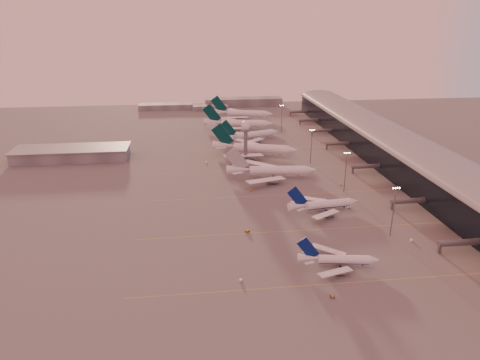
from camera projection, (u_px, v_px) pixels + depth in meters
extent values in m
plane|color=#605E5E|center=(269.00, 242.00, 195.21)|extent=(700.00, 700.00, 0.00)
cube|color=gold|center=(361.00, 282.00, 166.01)|extent=(180.00, 0.25, 0.02)
cube|color=gold|center=(326.00, 229.00, 207.83)|extent=(180.00, 0.25, 0.02)
cube|color=gold|center=(302.00, 194.00, 249.64)|extent=(180.00, 0.25, 0.02)
cube|color=gold|center=(286.00, 169.00, 291.46)|extent=(180.00, 0.25, 0.02)
cube|color=gold|center=(272.00, 148.00, 337.93)|extent=(180.00, 0.25, 0.02)
cube|color=black|center=(390.00, 148.00, 306.24)|extent=(36.00, 360.00, 18.00)
cylinder|color=slate|center=(391.00, 136.00, 303.07)|extent=(10.08, 360.00, 10.08)
cube|color=slate|center=(391.00, 136.00, 303.00)|extent=(40.00, 362.00, 0.80)
cylinder|color=slate|center=(462.00, 243.00, 185.99)|extent=(22.00, 2.80, 2.80)
cube|color=slate|center=(440.00, 249.00, 185.70)|extent=(1.20, 1.20, 4.40)
cylinder|color=slate|center=(410.00, 201.00, 228.74)|extent=(22.00, 2.80, 2.80)
cube|color=slate|center=(392.00, 206.00, 228.44)|extent=(1.20, 1.20, 4.40)
cylinder|color=slate|center=(368.00, 166.00, 282.64)|extent=(22.00, 2.80, 2.80)
cube|color=slate|center=(353.00, 170.00, 282.34)|extent=(1.20, 1.20, 4.40)
cylinder|color=slate|center=(339.00, 143.00, 334.68)|extent=(22.00, 2.80, 2.80)
cube|color=slate|center=(327.00, 147.00, 334.38)|extent=(1.20, 1.20, 4.40)
cylinder|color=slate|center=(323.00, 130.00, 373.71)|extent=(22.00, 2.80, 2.80)
cube|color=slate|center=(312.00, 133.00, 373.41)|extent=(1.20, 1.20, 4.40)
cylinder|color=slate|center=(310.00, 120.00, 412.74)|extent=(22.00, 2.80, 2.80)
cube|color=slate|center=(300.00, 123.00, 412.44)|extent=(1.20, 1.20, 4.40)
cylinder|color=slate|center=(300.00, 112.00, 449.91)|extent=(22.00, 2.80, 2.80)
cube|color=slate|center=(291.00, 114.00, 449.61)|extent=(1.20, 1.20, 4.40)
cube|color=slate|center=(72.00, 154.00, 310.58)|extent=(80.00, 25.00, 8.00)
cube|color=slate|center=(71.00, 148.00, 309.10)|extent=(82.00, 27.00, 0.60)
cylinder|color=slate|center=(246.00, 146.00, 303.40)|extent=(2.60, 2.60, 22.00)
cylinder|color=slate|center=(246.00, 131.00, 299.35)|extent=(5.20, 5.20, 1.20)
sphere|color=white|center=(246.00, 125.00, 297.97)|extent=(6.40, 6.40, 6.40)
cylinder|color=slate|center=(246.00, 120.00, 296.67)|extent=(0.16, 0.16, 2.00)
cylinder|color=slate|center=(393.00, 211.00, 197.24)|extent=(0.56, 0.56, 25.00)
cube|color=slate|center=(397.00, 187.00, 193.01)|extent=(3.60, 0.25, 0.25)
sphere|color=#FFEABF|center=(393.00, 188.00, 192.99)|extent=(0.56, 0.56, 0.56)
sphere|color=#FFEABF|center=(395.00, 188.00, 193.10)|extent=(0.56, 0.56, 0.56)
sphere|color=#FFEABF|center=(398.00, 188.00, 193.21)|extent=(0.56, 0.56, 0.56)
sphere|color=#FFEABF|center=(400.00, 188.00, 193.32)|extent=(0.56, 0.56, 0.56)
cylinder|color=slate|center=(346.00, 172.00, 248.02)|extent=(0.56, 0.56, 25.00)
cube|color=slate|center=(347.00, 152.00, 243.79)|extent=(3.60, 0.25, 0.25)
sphere|color=#FFEABF|center=(345.00, 153.00, 243.76)|extent=(0.56, 0.56, 0.56)
sphere|color=#FFEABF|center=(346.00, 153.00, 243.88)|extent=(0.56, 0.56, 0.56)
sphere|color=#FFEABF|center=(348.00, 153.00, 243.99)|extent=(0.56, 0.56, 0.56)
sphere|color=#FFEABF|center=(350.00, 153.00, 244.10)|extent=(0.56, 0.56, 0.56)
cylinder|color=slate|center=(311.00, 146.00, 298.57)|extent=(0.56, 0.56, 25.00)
cube|color=slate|center=(312.00, 129.00, 294.35)|extent=(3.60, 0.25, 0.25)
sphere|color=#FFEABF|center=(310.00, 130.00, 294.32)|extent=(0.56, 0.56, 0.56)
sphere|color=#FFEABF|center=(312.00, 130.00, 294.43)|extent=(0.56, 0.56, 0.56)
sphere|color=#FFEABF|center=(313.00, 130.00, 294.54)|extent=(0.56, 0.56, 0.56)
sphere|color=#FFEABF|center=(314.00, 130.00, 294.65)|extent=(0.56, 0.56, 0.56)
cylinder|color=slate|center=(282.00, 118.00, 381.99)|extent=(0.56, 0.56, 25.00)
cube|color=slate|center=(282.00, 105.00, 377.76)|extent=(3.60, 0.25, 0.25)
sphere|color=#FFEABF|center=(280.00, 106.00, 377.73)|extent=(0.56, 0.56, 0.56)
sphere|color=#FFEABF|center=(281.00, 106.00, 377.84)|extent=(0.56, 0.56, 0.56)
sphere|color=#FFEABF|center=(283.00, 106.00, 377.96)|extent=(0.56, 0.56, 0.56)
sphere|color=#FFEABF|center=(284.00, 106.00, 378.07)|extent=(0.56, 0.56, 0.56)
cube|color=slate|center=(166.00, 106.00, 484.86)|extent=(60.00, 18.00, 6.00)
cube|color=slate|center=(243.00, 102.00, 503.61)|extent=(90.00, 20.00, 9.00)
cube|color=slate|center=(210.00, 108.00, 481.29)|extent=(40.00, 15.00, 5.00)
cylinder|color=white|center=(344.00, 260.00, 175.34)|extent=(20.90, 6.65, 3.51)
cylinder|color=navy|center=(344.00, 262.00, 175.62)|extent=(20.34, 5.62, 2.53)
cone|color=white|center=(374.00, 261.00, 174.92)|extent=(4.48, 4.08, 3.51)
cone|color=white|center=(308.00, 259.00, 175.68)|extent=(9.08, 4.80, 3.51)
cube|color=white|center=(335.00, 273.00, 167.66)|extent=(15.21, 8.14, 1.10)
cylinder|color=gray|center=(340.00, 274.00, 170.04)|extent=(4.29, 2.87, 2.28)
cube|color=gray|center=(340.00, 272.00, 169.69)|extent=(0.31, 0.27, 1.40)
cube|color=white|center=(328.00, 251.00, 183.80)|extent=(13.99, 11.71, 1.10)
cylinder|color=gray|center=(335.00, 257.00, 182.37)|extent=(4.29, 2.87, 2.28)
cube|color=gray|center=(335.00, 255.00, 182.02)|extent=(0.31, 0.27, 1.40)
cube|color=navy|center=(308.00, 249.00, 174.17)|extent=(9.56, 1.81, 10.45)
cube|color=white|center=(310.00, 264.00, 171.92)|extent=(4.25, 2.60, 0.23)
cube|color=white|center=(307.00, 254.00, 179.38)|extent=(4.13, 3.51, 0.23)
cylinder|color=black|center=(363.00, 266.00, 175.92)|extent=(0.46, 0.46, 0.92)
cylinder|color=black|center=(339.00, 263.00, 178.12)|extent=(1.07, 0.61, 1.02)
cylinder|color=black|center=(340.00, 268.00, 174.33)|extent=(1.07, 0.61, 1.02)
cylinder|color=white|center=(328.00, 205.00, 226.57)|extent=(24.64, 6.77, 4.14)
cylinder|color=navy|center=(328.00, 206.00, 226.90)|extent=(24.03, 5.56, 2.98)
cone|color=white|center=(354.00, 202.00, 229.65)|extent=(5.13, 4.63, 4.14)
cone|color=white|center=(298.00, 207.00, 222.74)|extent=(10.60, 5.23, 4.14)
cube|color=white|center=(326.00, 215.00, 216.27)|extent=(16.85, 13.28, 1.30)
cylinder|color=gray|center=(329.00, 216.00, 219.76)|extent=(4.98, 3.19, 2.69)
cube|color=gray|center=(329.00, 214.00, 219.35)|extent=(0.35, 0.31, 1.66)
cube|color=white|center=(311.00, 200.00, 234.86)|extent=(17.86, 10.31, 1.30)
cylinder|color=gray|center=(317.00, 204.00, 233.96)|extent=(4.98, 3.19, 2.69)
cube|color=gray|center=(317.00, 202.00, 233.55)|extent=(0.35, 0.31, 1.66)
cube|color=navy|center=(297.00, 198.00, 220.82)|extent=(11.35, 1.62, 12.35)
cube|color=white|center=(301.00, 210.00, 218.41)|extent=(4.93, 4.01, 0.27)
cube|color=white|center=(295.00, 203.00, 227.00)|extent=(5.03, 3.25, 0.27)
cylinder|color=black|center=(344.00, 208.00, 229.53)|extent=(0.55, 0.55, 1.09)
cylinder|color=black|center=(323.00, 208.00, 229.33)|extent=(1.25, 0.67, 1.20)
cylinder|color=black|center=(326.00, 212.00, 224.95)|extent=(1.25, 0.67, 1.20)
cylinder|color=white|center=(277.00, 172.00, 273.94)|extent=(36.01, 8.99, 5.57)
cylinder|color=white|center=(277.00, 174.00, 274.38)|extent=(35.15, 7.37, 4.01)
cone|color=white|center=(310.00, 172.00, 274.38)|extent=(7.41, 6.21, 5.57)
cone|color=white|center=(238.00, 171.00, 273.18)|extent=(15.42, 6.99, 5.57)
cube|color=white|center=(266.00, 182.00, 260.24)|extent=(25.91, 15.25, 1.65)
cylinder|color=gray|center=(272.00, 183.00, 264.40)|extent=(7.22, 4.27, 3.62)
cube|color=gray|center=(272.00, 181.00, 263.95)|extent=(0.29, 0.25, 2.23)
cube|color=white|center=(262.00, 166.00, 287.98)|extent=(24.60, 19.08, 1.65)
cylinder|color=gray|center=(269.00, 171.00, 285.58)|extent=(7.22, 4.27, 3.62)
cube|color=gray|center=(269.00, 169.00, 285.13)|extent=(0.29, 0.25, 2.23)
cube|color=#A4A6AB|center=(237.00, 161.00, 270.84)|extent=(15.40, 1.81, 16.53)
cube|color=white|center=(238.00, 175.00, 266.67)|extent=(7.37, 4.83, 0.22)
cube|color=white|center=(237.00, 168.00, 279.58)|extent=(7.23, 5.81, 0.22)
cylinder|color=black|center=(298.00, 177.00, 275.42)|extent=(0.45, 0.45, 0.90)
cylinder|color=black|center=(273.00, 176.00, 276.92)|extent=(1.03, 0.54, 0.99)
cylinder|color=black|center=(273.00, 178.00, 273.22)|extent=(1.03, 0.54, 0.99)
cylinder|color=white|center=(260.00, 150.00, 318.25)|extent=(39.22, 17.92, 6.32)
cylinder|color=white|center=(260.00, 152.00, 318.75)|extent=(37.94, 16.00, 4.55)
cone|color=white|center=(291.00, 152.00, 314.12)|extent=(9.14, 8.32, 6.32)
cone|color=white|center=(224.00, 147.00, 322.88)|extent=(17.56, 11.01, 6.32)
cube|color=white|center=(243.00, 157.00, 305.21)|extent=(29.15, 11.56, 1.87)
cylinder|color=gray|center=(251.00, 159.00, 308.85)|extent=(8.47, 6.21, 4.10)
cube|color=gray|center=(251.00, 157.00, 308.33)|extent=(0.39, 0.36, 2.53)
cube|color=white|center=(251.00, 145.00, 335.48)|extent=(24.57, 24.94, 1.87)
cylinder|color=gray|center=(256.00, 150.00, 331.97)|extent=(8.47, 6.21, 4.10)
cube|color=gray|center=(256.00, 148.00, 331.44)|extent=(0.39, 0.36, 2.53)
cube|color=#023233|center=(223.00, 137.00, 320.37)|extent=(16.67, 5.64, 18.69)
cube|color=white|center=(221.00, 149.00, 315.91)|extent=(7.91, 3.91, 0.27)
cube|color=white|center=(226.00, 144.00, 329.84)|extent=(7.44, 7.29, 0.27)
cylinder|color=black|center=(280.00, 156.00, 317.00)|extent=(0.54, 0.54, 1.09)
cylinder|color=black|center=(256.00, 154.00, 322.37)|extent=(1.31, 0.88, 1.20)
cylinder|color=black|center=(255.00, 156.00, 317.97)|extent=(1.31, 0.88, 1.20)
cylinder|color=white|center=(254.00, 136.00, 359.59)|extent=(33.59, 16.30, 5.43)
cylinder|color=white|center=(254.00, 137.00, 360.02)|extent=(32.45, 14.64, 3.91)
cone|color=white|center=(275.00, 133.00, 367.89)|extent=(7.95, 7.29, 5.43)
cone|color=white|center=(229.00, 138.00, 349.48)|extent=(15.13, 9.81, 5.43)
cube|color=white|center=(254.00, 142.00, 344.60)|extent=(20.74, 21.84, 1.61)
cylinder|color=gray|center=(256.00, 143.00, 349.90)|extent=(7.32, 5.50, 3.53)
cube|color=gray|center=(256.00, 141.00, 349.45)|extent=(0.34, 0.31, 2.17)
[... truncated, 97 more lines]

